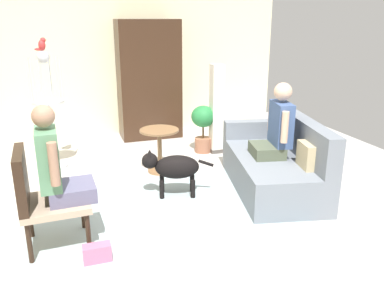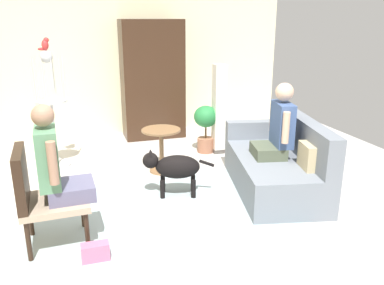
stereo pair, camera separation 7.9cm
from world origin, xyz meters
name	(u,v)px [view 1 (the left image)]	position (x,y,z in m)	size (l,w,h in m)	color
ground_plane	(165,211)	(0.00, 0.00, 0.00)	(7.78, 7.78, 0.00)	beige
back_wall	(116,57)	(0.00, 3.30, 1.37)	(6.02, 0.12, 2.74)	beige
area_rug	(166,215)	(-0.01, -0.10, 0.00)	(2.82, 2.08, 0.01)	#9EB2B7
couch	(276,164)	(1.47, 0.17, 0.31)	(1.23, 1.86, 0.89)	slate
armchair	(39,193)	(-1.23, -0.34, 0.54)	(0.61, 0.58, 0.95)	black
person_on_couch	(277,127)	(1.43, 0.15, 0.79)	(0.50, 0.57, 0.89)	#505A45
person_on_armchair	(56,165)	(-1.07, -0.33, 0.79)	(0.48, 0.55, 0.89)	slate
round_end_table	(160,145)	(0.24, 1.16, 0.38)	(0.53, 0.53, 0.60)	olive
dog	(173,167)	(0.21, 0.35, 0.36)	(0.82, 0.41, 0.57)	black
bird_cage_stand	(49,108)	(-1.14, 1.81, 0.86)	(0.42, 0.42, 1.62)	silver
parrot	(42,44)	(-1.14, 1.81, 1.70)	(0.17, 0.10, 0.17)	red
potted_plant	(203,124)	(1.09, 1.76, 0.46)	(0.37, 0.37, 0.74)	#996047
column_lamp	(216,110)	(1.28, 1.69, 0.68)	(0.20, 0.20, 1.38)	#4C4742
armoire_cabinet	(149,80)	(0.50, 2.89, 1.01)	(1.04, 0.56, 2.01)	#382316
handbag	(97,253)	(-0.80, -0.73, 0.08)	(0.24, 0.11, 0.16)	#D8668C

